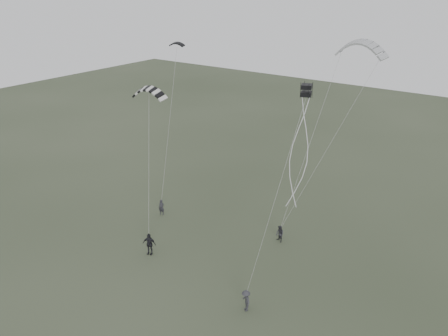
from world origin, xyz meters
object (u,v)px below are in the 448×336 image
Objects in this scene: kite_dark_small at (177,43)px; flyer_left at (162,207)px; flyer_right at (280,234)px; kite_pale_large at (362,42)px; flyer_center at (149,244)px; flyer_far at (246,301)px; kite_striped at (149,89)px; kite_box at (306,90)px.

flyer_left is at bearing -81.67° from kite_dark_small.
kite_pale_large is at bearing 99.04° from flyer_right.
flyer_right is 0.80× the size of flyer_center.
flyer_center is (3.67, -5.39, 0.17)m from flyer_left.
kite_dark_small reaches higher than flyer_left.
flyer_center is 1.28× the size of kite_dark_small.
kite_pale_large is at bearing 13.93° from kite_dark_small.
kite_dark_small reaches higher than flyer_right.
kite_pale_large is (0.13, 16.89, 15.19)m from flyer_far.
flyer_far is (13.71, -6.45, 0.03)m from flyer_left.
flyer_left is at bearing -142.77° from flyer_right.
flyer_far is (10.05, -1.05, -0.14)m from flyer_center.
kite_dark_small is (-12.75, 2.23, 14.64)m from flyer_right.
kite_striped is (2.07, -6.03, -2.81)m from kite_dark_small.
kite_dark_small reaches higher than kite_box.
flyer_left is 20.85m from kite_box.
kite_pale_large reaches higher than flyer_left.
kite_dark_small is 0.33× the size of kite_pale_large.
flyer_center is 18.18m from kite_box.
kite_striped is (-2.87, 3.98, 11.64)m from flyer_center.
flyer_center is at bearing -114.34° from kite_pale_large.
flyer_left is 1.05× the size of kite_dark_small.
flyer_left is 11.92m from kite_striped.
flyer_left is at bearing 102.19° from flyer_center.
flyer_right is at bearing -17.07° from kite_dark_small.
kite_striped reaches higher than flyer_center.
flyer_left is 0.35× the size of kite_pale_large.
flyer_right is 19.54m from kite_dark_small.
kite_striped is at bearing -160.79° from flyer_far.
kite_dark_small is 2.10× the size of kite_box.
kite_striped is 4.45× the size of kite_box.
flyer_far is at bearing -43.56° from kite_dark_small.
flyer_right is (11.47, 2.38, -0.02)m from flyer_left.
flyer_far is at bearing -26.84° from kite_striped.
kite_pale_large is 6.34× the size of kite_box.
flyer_center is 2.68× the size of kite_box.
kite_pale_large reaches higher than flyer_center.
kite_striped is (-12.92, 5.03, 11.78)m from flyer_far.
kite_striped is at bearing -134.94° from flyer_right.
kite_box reaches higher than flyer_center.
flyer_left is at bearing -164.68° from flyer_far.
flyer_right is 9.11m from flyer_far.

